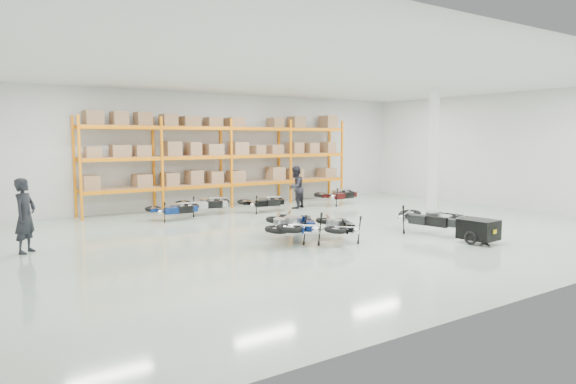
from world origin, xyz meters
TOP-DOWN VIEW (x-y plane):
  - room at (0.00, 0.00)m, footprint 18.00×18.00m
  - pallet_rack at (-0.00, 6.45)m, footprint 11.28×0.98m
  - structural_column at (5.20, 0.50)m, footprint 0.25×0.25m
  - moto_blue_centre at (-1.67, -0.84)m, footprint 1.88×2.19m
  - moto_silver_left at (-1.94, -0.64)m, footprint 1.73×2.00m
  - moto_black_far_left at (-0.73, -1.37)m, footprint 1.54×1.89m
  - moto_touring_right at (2.07, -2.08)m, footprint 1.28×2.05m
  - trailer at (2.07, -3.68)m, footprint 0.79×1.51m
  - moto_back_a at (-3.01, 4.41)m, footprint 1.64×0.94m
  - moto_back_b at (-1.69, 4.94)m, footprint 1.82×1.17m
  - moto_back_c at (0.40, 4.30)m, footprint 1.68×1.01m
  - moto_back_d at (4.05, 4.40)m, footprint 1.77×0.93m
  - person_left at (-7.80, 1.70)m, footprint 0.75×0.78m
  - person_back at (2.02, 4.52)m, footprint 0.99×0.91m

SIDE VIEW (x-z plane):
  - trailer at x=2.07m, z-range 0.05..0.68m
  - moto_back_a at x=-3.01m, z-range -0.03..0.99m
  - moto_back_c at x=0.40m, z-range -0.03..0.99m
  - moto_back_b at x=-1.69m, z-range -0.03..1.06m
  - moto_black_far_left at x=-0.73m, z-range -0.03..1.06m
  - moto_back_d at x=4.05m, z-range -0.03..1.10m
  - moto_silver_left at x=-1.94m, z-range -0.03..1.13m
  - moto_touring_right at x=2.07m, z-range -0.03..1.20m
  - moto_blue_centre at x=-1.67m, z-range -0.04..1.24m
  - person_back at x=2.02m, z-range 0.00..1.65m
  - person_left at x=-7.80m, z-range 0.00..1.79m
  - room at x=0.00m, z-range -6.75..11.25m
  - structural_column at x=5.20m, z-range 0.00..4.50m
  - pallet_rack at x=0.00m, z-range 0.45..4.07m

